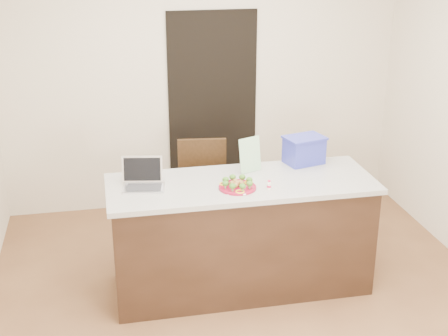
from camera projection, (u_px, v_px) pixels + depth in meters
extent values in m
plane|color=brown|center=(248.00, 302.00, 4.88)|extent=(4.00, 4.00, 0.00)
plane|color=beige|center=(202.00, 76.00, 6.22)|extent=(4.00, 0.00, 4.00)
plane|color=beige|center=(366.00, 289.00, 2.57)|extent=(4.00, 0.00, 4.00)
cube|color=black|center=(213.00, 110.00, 6.35)|extent=(0.90, 0.02, 2.00)
cube|color=black|center=(241.00, 237.00, 4.95)|extent=(2.00, 0.70, 0.88)
cube|color=beige|center=(241.00, 184.00, 4.78)|extent=(2.06, 0.76, 0.04)
cylinder|color=maroon|center=(237.00, 187.00, 4.65)|extent=(0.28, 0.28, 0.02)
torus|color=maroon|center=(237.00, 187.00, 4.64)|extent=(0.28, 0.28, 0.01)
sphere|color=olive|center=(237.00, 184.00, 4.64)|extent=(0.04, 0.04, 0.04)
sphere|color=olive|center=(242.00, 184.00, 4.64)|extent=(0.04, 0.04, 0.04)
sphere|color=olive|center=(240.00, 182.00, 4.67)|extent=(0.04, 0.04, 0.04)
sphere|color=olive|center=(235.00, 182.00, 4.67)|extent=(0.04, 0.04, 0.04)
sphere|color=olive|center=(233.00, 184.00, 4.64)|extent=(0.04, 0.04, 0.04)
sphere|color=olive|center=(235.00, 185.00, 4.61)|extent=(0.04, 0.04, 0.04)
ellipsoid|color=#284F15|center=(226.00, 180.00, 4.67)|extent=(0.05, 0.05, 0.04)
ellipsoid|color=#284F15|center=(225.00, 183.00, 4.60)|extent=(0.05, 0.05, 0.04)
ellipsoid|color=#284F15|center=(232.00, 186.00, 4.55)|extent=(0.05, 0.05, 0.04)
ellipsoid|color=#284F15|center=(243.00, 186.00, 4.55)|extent=(0.05, 0.05, 0.04)
ellipsoid|color=#284F15|center=(250.00, 184.00, 4.59)|extent=(0.05, 0.05, 0.04)
ellipsoid|color=#284F15|center=(249.00, 180.00, 4.66)|extent=(0.05, 0.05, 0.04)
ellipsoid|color=#284F15|center=(242.00, 177.00, 4.71)|extent=(0.05, 0.05, 0.04)
ellipsoid|color=#284F15|center=(233.00, 177.00, 4.71)|extent=(0.05, 0.05, 0.04)
torus|color=yellow|center=(224.00, 184.00, 4.68)|extent=(0.07, 0.07, 0.01)
torus|color=yellow|center=(240.00, 192.00, 4.54)|extent=(0.07, 0.07, 0.01)
torus|color=yellow|center=(249.00, 182.00, 4.71)|extent=(0.07, 0.07, 0.01)
cube|color=white|center=(236.00, 191.00, 4.60)|extent=(0.15, 0.15, 0.01)
cube|color=#AFAEB3|center=(234.00, 191.00, 4.57)|extent=(0.05, 0.11, 0.00)
cube|color=#AFAEB3|center=(232.00, 188.00, 4.63)|extent=(0.04, 0.06, 0.00)
cube|color=white|center=(242.00, 192.00, 4.56)|extent=(0.04, 0.10, 0.01)
cube|color=#AFAEB3|center=(239.00, 187.00, 4.65)|extent=(0.04, 0.12, 0.00)
cylinder|color=silver|center=(269.00, 186.00, 4.63)|extent=(0.03, 0.03, 0.05)
cylinder|color=silver|center=(269.00, 182.00, 4.62)|extent=(0.02, 0.02, 0.01)
cylinder|color=#D41644|center=(269.00, 181.00, 4.62)|extent=(0.02, 0.02, 0.01)
cylinder|color=#D41644|center=(269.00, 186.00, 4.63)|extent=(0.03, 0.03, 0.02)
cube|color=silver|center=(144.00, 188.00, 4.65)|extent=(0.34, 0.26, 0.01)
cube|color=silver|center=(142.00, 169.00, 4.70)|extent=(0.31, 0.11, 0.20)
cube|color=black|center=(142.00, 169.00, 4.70)|extent=(0.28, 0.09, 0.17)
cube|color=#27272A|center=(144.00, 187.00, 4.63)|extent=(0.28, 0.19, 0.00)
cube|color=silver|center=(250.00, 155.00, 4.92)|extent=(0.20, 0.12, 0.28)
cube|color=#292F96|center=(304.00, 151.00, 5.12)|extent=(0.34, 0.28, 0.21)
cube|color=#292F96|center=(305.00, 138.00, 5.07)|extent=(0.36, 0.30, 0.02)
cube|color=#372110|center=(206.00, 201.00, 5.54)|extent=(0.48, 0.48, 0.04)
cube|color=#372110|center=(202.00, 165.00, 5.63)|extent=(0.44, 0.09, 0.50)
cylinder|color=#372110|center=(189.00, 236.00, 5.42)|extent=(0.04, 0.04, 0.47)
cylinder|color=#372110|center=(231.00, 232.00, 5.49)|extent=(0.04, 0.04, 0.47)
cylinder|color=#372110|center=(183.00, 218.00, 5.76)|extent=(0.04, 0.04, 0.47)
cylinder|color=#372110|center=(223.00, 214.00, 5.83)|extent=(0.04, 0.04, 0.47)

